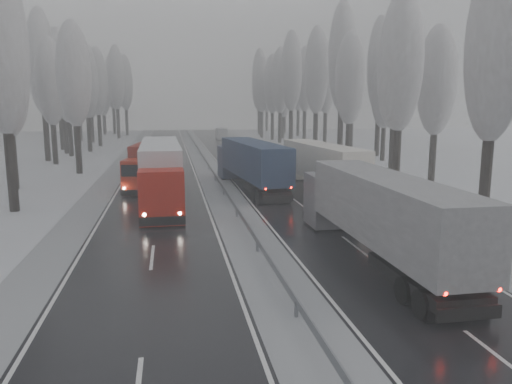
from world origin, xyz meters
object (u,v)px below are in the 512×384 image
object	(u,v)px
truck_grey_tarp	(376,210)
truck_red_white	(161,169)
box_truck_distant	(221,134)
truck_red_red	(152,159)
truck_blue_box	(250,161)
truck_cream_box	(318,163)

from	to	relation	value
truck_grey_tarp	truck_red_white	size ratio (longest dim) A/B	0.94
box_truck_distant	truck_red_red	world-z (taller)	truck_red_red
box_truck_distant	truck_blue_box	bearing A→B (deg)	-91.90
truck_blue_box	truck_cream_box	xyz separation A→B (m)	(5.58, -1.68, -0.08)
truck_grey_tarp	truck_red_white	bearing A→B (deg)	122.24
truck_red_white	box_truck_distant	bearing A→B (deg)	79.17
truck_grey_tarp	truck_red_red	world-z (taller)	truck_grey_tarp
truck_blue_box	box_truck_distant	bearing A→B (deg)	80.38
box_truck_distant	truck_red_white	xyz separation A→B (m)	(-11.26, -65.58, 1.37)
truck_blue_box	truck_red_red	xyz separation A→B (m)	(-8.59, 5.52, -0.24)
truck_red_white	truck_red_red	world-z (taller)	truck_red_white
truck_blue_box	truck_cream_box	bearing A→B (deg)	-22.90
box_truck_distant	truck_red_red	bearing A→B (deg)	-100.97
truck_grey_tarp	truck_blue_box	world-z (taller)	truck_blue_box
box_truck_distant	truck_red_red	xyz separation A→B (m)	(-12.26, -55.17, 0.97)
truck_cream_box	truck_red_red	bearing A→B (deg)	147.37
truck_grey_tarp	box_truck_distant	size ratio (longest dim) A/B	2.47
truck_grey_tarp	truck_blue_box	distance (m)	20.98
truck_blue_box	truck_red_red	bearing A→B (deg)	141.09
truck_grey_tarp	truck_red_red	size ratio (longest dim) A/B	1.10
truck_grey_tarp	truck_cream_box	xyz separation A→B (m)	(2.86, 19.13, -0.08)
truck_cream_box	truck_red_white	xyz separation A→B (m)	(-13.17, -3.21, 0.24)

